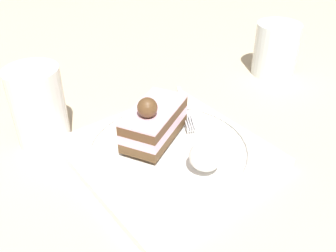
% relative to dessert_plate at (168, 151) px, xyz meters
% --- Properties ---
extents(ground_plane, '(2.40, 2.40, 0.00)m').
position_rel_dessert_plate_xyz_m(ground_plane, '(0.01, -0.00, -0.01)').
color(ground_plane, '#C8B493').
extents(dessert_plate, '(0.25, 0.25, 0.02)m').
position_rel_dessert_plate_xyz_m(dessert_plate, '(0.00, 0.00, 0.00)').
color(dessert_plate, white).
rests_on(dessert_plate, ground_plane).
extents(cake_slice, '(0.10, 0.11, 0.07)m').
position_rel_dessert_plate_xyz_m(cake_slice, '(0.03, 0.01, 0.03)').
color(cake_slice, brown).
rests_on(cake_slice, dessert_plate).
extents(whipped_cream_dollop, '(0.04, 0.04, 0.03)m').
position_rel_dessert_plate_xyz_m(whipped_cream_dollop, '(-0.06, -0.02, 0.03)').
color(whipped_cream_dollop, white).
rests_on(whipped_cream_dollop, dessert_plate).
extents(fork, '(0.11, 0.06, 0.00)m').
position_rel_dessert_plate_xyz_m(fork, '(0.06, -0.06, 0.01)').
color(fork, silver).
rests_on(fork, dessert_plate).
extents(drink_glass_near, '(0.08, 0.08, 0.09)m').
position_rel_dessert_plate_xyz_m(drink_glass_near, '(0.11, -0.29, 0.03)').
color(drink_glass_near, silver).
rests_on(drink_glass_near, ground_plane).
extents(drink_glass_far, '(0.07, 0.07, 0.11)m').
position_rel_dessert_plate_xyz_m(drink_glass_far, '(0.12, 0.13, 0.04)').
color(drink_glass_far, white).
rests_on(drink_glass_far, ground_plane).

